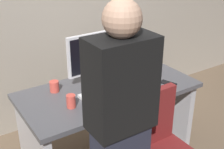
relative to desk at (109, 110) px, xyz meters
The scene contains 9 objects.
desk is the anchor object (origin of this frame).
person_at_desk 0.83m from the desk, 116.98° to the right, with size 0.40×0.24×1.64m.
monitor 0.51m from the desk, 96.71° to the left, with size 0.54×0.14×0.46m.
keyboard 0.25m from the desk, 147.86° to the right, with size 0.43×0.13×0.02m, color white.
mouse 0.34m from the desk, ahead, with size 0.06×0.10×0.03m, color black.
cup_near_keyboard 0.50m from the desk, 165.21° to the right, with size 0.07×0.07×0.10m, color #D84C3F.
cup_by_monitor 0.53m from the desk, 154.06° to the left, with size 0.08×0.08×0.09m, color #D84C3F.
book_stack 0.52m from the desk, ahead, with size 0.23×0.18×0.07m.
cell_phone 0.58m from the desk, 23.52° to the right, with size 0.07×0.14×0.01m, color black.
Camera 1 is at (-1.24, -1.96, 1.93)m, focal length 48.33 mm.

